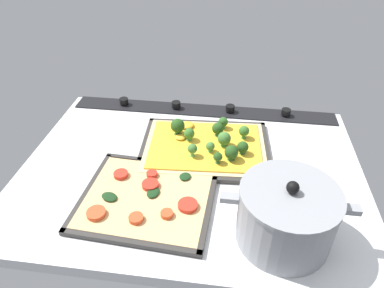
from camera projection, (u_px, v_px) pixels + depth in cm
name	position (u px, v px, depth cm)	size (l,w,h in cm)	color
ground_plane	(191.00, 172.00, 88.91)	(86.28, 63.28, 3.00)	silver
stove_control_panel	(203.00, 109.00, 110.07)	(82.83, 7.00, 2.60)	black
baking_tray_front	(205.00, 149.00, 93.63)	(36.09, 28.21, 1.30)	#33302D
broccoli_pizza	(207.00, 144.00, 92.94)	(33.54, 25.67, 6.18)	#D3B77F
baking_tray_back	(147.00, 199.00, 78.49)	(31.06, 27.55, 1.30)	#33302D
veggie_pizza_back	(147.00, 197.00, 78.01)	(28.53, 25.02, 1.90)	#DCB071
cooking_pot	(286.00, 216.00, 66.73)	(25.95, 19.12, 15.11)	gray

